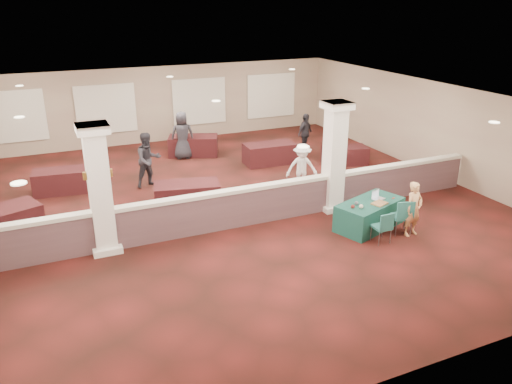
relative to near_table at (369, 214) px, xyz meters
name	(u,v)px	position (x,y,z in m)	size (l,w,h in m)	color
ground	(219,206)	(-3.25, 3.00, -0.37)	(16.00, 16.00, 0.00)	#421310
wall_back	(154,105)	(-3.25, 11.00, 1.23)	(16.00, 0.04, 3.20)	#85695C
wall_front	(395,297)	(-3.25, -5.00, 1.23)	(16.00, 0.04, 3.20)	#85695C
wall_right	(433,128)	(4.75, 3.00, 1.23)	(0.04, 16.00, 3.20)	#85695C
ceiling	(216,100)	(-3.25, 3.00, 2.83)	(16.00, 16.00, 0.02)	white
partition_wall	(237,207)	(-3.25, 1.50, 0.19)	(15.60, 0.28, 1.10)	#4E353B
column_left	(100,189)	(-6.75, 1.50, 1.26)	(0.72, 0.72, 3.20)	white
column_right	(334,156)	(-0.25, 1.50, 1.26)	(0.72, 0.72, 3.20)	white
sconce_left	(85,176)	(-7.03, 1.50, 1.63)	(0.12, 0.12, 0.18)	brown
sconce_right	(110,173)	(-6.47, 1.50, 1.63)	(0.12, 0.12, 0.18)	brown
near_table	(369,214)	(0.00, 0.00, 0.00)	(1.94, 0.97, 0.75)	#0F392F
conf_chair_main	(403,214)	(0.53, -0.73, 0.20)	(0.61, 0.61, 0.98)	#21605C
conf_chair_side	(384,225)	(-0.25, -0.94, 0.13)	(0.43, 0.43, 0.85)	#21605C
woman	(414,209)	(0.75, -0.84, 0.36)	(0.53, 0.35, 1.47)	#EEA767
far_table_front_left	(0,224)	(-9.14, 3.30, 0.02)	(1.96, 0.98, 0.79)	black
far_table_front_center	(187,196)	(-4.13, 3.30, 0.01)	(1.90, 0.95, 0.77)	black
far_table_front_right	(345,155)	(2.49, 4.99, -0.04)	(1.64, 0.82, 0.66)	black
far_table_back_left	(63,181)	(-7.40, 6.20, 0.00)	(1.82, 0.91, 0.74)	black
far_table_back_center	(193,146)	(-2.38, 8.39, 0.01)	(1.90, 0.95, 0.77)	black
far_table_back_right	(269,154)	(-0.07, 6.20, 0.01)	(1.89, 0.94, 0.77)	black
attendee_a	(148,160)	(-4.75, 5.56, 0.54)	(0.88, 0.49, 1.83)	black
attendee_b	(302,168)	(-0.36, 3.17, 0.42)	(1.01, 0.46, 1.58)	silver
attendee_c	(305,133)	(1.85, 6.93, 0.42)	(0.93, 0.44, 1.59)	black
attendee_d	(182,135)	(-2.87, 8.14, 0.55)	(0.91, 0.49, 1.84)	black
laptop_base	(379,199)	(0.31, 0.05, 0.38)	(0.34, 0.23, 0.02)	silver
laptop_screen	(375,194)	(0.27, 0.16, 0.50)	(0.34, 0.01, 0.22)	silver
screen_glow	(375,194)	(0.27, 0.16, 0.49)	(0.31, 0.00, 0.19)	#AEBBD0
knitting	(380,203)	(0.13, -0.22, 0.39)	(0.41, 0.31, 0.03)	#B96C1D
yarn_cream	(361,206)	(-0.50, -0.28, 0.43)	(0.11, 0.11, 0.11)	beige
yarn_red	(353,206)	(-0.69, -0.19, 0.42)	(0.10, 0.10, 0.10)	maroon
yarn_grey	(356,203)	(-0.47, -0.03, 0.43)	(0.11, 0.11, 0.11)	#46464B
scissors	(393,198)	(0.72, -0.05, 0.38)	(0.12, 0.03, 0.01)	#B02512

